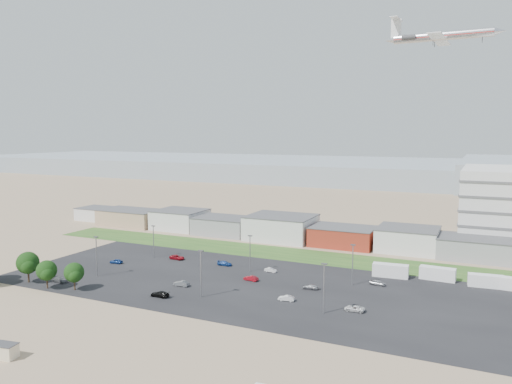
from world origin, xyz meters
The scene contains 32 objects.
ground centered at (0.00, 0.00, 0.00)m, with size 700.00×700.00×0.00m, color #846E54.
parking_lot centered at (5.00, 20.00, 0.01)m, with size 120.00×50.00×0.01m, color black.
grass_strip centered at (0.00, 52.00, 0.01)m, with size 160.00×16.00×0.02m, color #254F1D.
hills_backdrop centered at (40.00, 315.00, 4.50)m, with size 700.00×200.00×9.00m, color gray, non-canonical shape.
building_row centered at (-17.00, 71.00, 4.00)m, with size 170.00×20.00×8.00m, color silver, non-canonical shape.
portable_shed centered at (-12.47, -32.81, 1.20)m, with size 4.76×2.47×2.40m, color beige, non-canonical shape.
box_trailer_a centered at (36.32, 40.56, 1.65)m, with size 8.78×2.74×3.29m, color silver, non-canonical shape.
box_trailer_b centered at (47.40, 42.85, 1.59)m, with size 8.49×2.65×3.18m, color silver, non-canonical shape.
box_trailer_c centered at (58.32, 41.66, 1.48)m, with size 7.91×2.47×2.97m, color silver, non-canonical shape.
box_trailer_d centered at (62.34, 41.82, 1.46)m, with size 7.78×2.43×2.92m, color silver, non-canonical shape.
tree_mid centered at (-43.05, -1.65, 4.31)m, with size 5.74×5.74×8.62m, color black, non-canonical shape.
tree_right centered at (-35.13, -3.17, 3.79)m, with size 5.06×5.06×7.58m, color black, non-canonical shape.
tree_near centered at (-28.41, -1.34, 3.67)m, with size 4.89×4.89×7.34m, color black, non-canonical shape.
lightpole_front_l centered at (-31.56, 9.50, 5.15)m, with size 1.21×0.50×10.30m, color slate, non-canonical shape.
lightpole_front_m centered at (0.99, 6.76, 5.31)m, with size 1.25×0.52×10.62m, color slate, non-canonical shape.
lightpole_front_r centered at (28.71, 8.61, 5.18)m, with size 1.22×0.51×10.36m, color slate, non-canonical shape.
lightpole_back_l centered at (-30.35, 31.66, 4.73)m, with size 1.11×0.46×9.45m, color slate, non-canonical shape.
lightpole_back_m centered at (1.82, 30.08, 4.83)m, with size 1.14×0.47×9.66m, color slate, non-canonical shape.
lightpole_back_r centered at (29.23, 29.82, 4.96)m, with size 1.17×0.49×9.92m, color slate, non-canonical shape.
airliner centered at (40.69, 104.35, 70.00)m, with size 40.35×27.51×11.92m, color silver, non-canonical shape.
parked_car_0 centered at (34.07, 12.44, 0.58)m, with size 1.92×4.17×1.16m, color silver.
parked_car_1 centered at (19.09, 12.49, 0.59)m, with size 1.25×3.58×1.18m, color silver.
parked_car_3 centered at (-7.43, 2.94, 0.65)m, with size 1.82×4.48×1.30m, color black.
parked_car_4 centered at (-7.49, 11.57, 0.65)m, with size 1.37×3.92×1.29m, color #595B5E.
parked_car_5 centered at (-35.68, 21.42, 0.63)m, with size 1.48×3.68×1.25m, color navy.
parked_car_6 centered at (-7.03, 32.36, 0.61)m, with size 1.72×4.24×1.23m, color navy.
parked_car_7 centered at (5.65, 22.62, 0.62)m, with size 1.32×3.79×1.25m, color maroon.
parked_car_8 centered at (34.82, 32.17, 0.64)m, with size 1.52×3.78×1.29m, color #A5A5AA.
parked_car_9 centered at (-22.74, 32.41, 0.63)m, with size 2.09×4.52×1.26m, color maroon.
parked_car_10 centered at (-36.13, 1.66, 0.64)m, with size 1.79×4.40×1.28m, color #595B5E.
parked_car_11 centered at (7.04, 31.77, 0.54)m, with size 1.14×3.28×1.08m, color silver.
parked_car_12 centered at (21.15, 22.40, 0.55)m, with size 1.53×3.77×1.10m, color #A5A5AA.
Camera 1 is at (57.57, -85.43, 36.35)m, focal length 35.00 mm.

